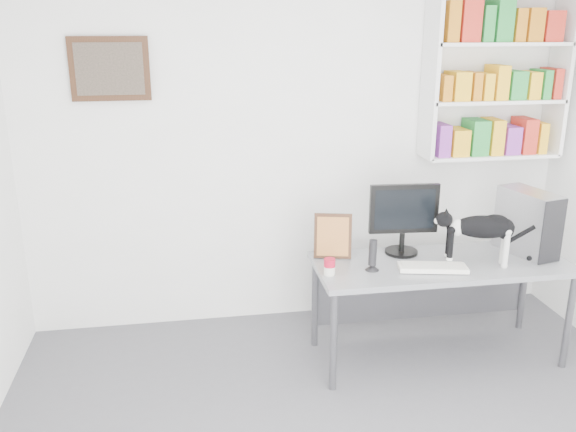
{
  "coord_description": "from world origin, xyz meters",
  "views": [
    {
      "loc": [
        -0.83,
        -2.31,
        2.19
      ],
      "look_at": [
        -0.17,
        1.53,
        0.95
      ],
      "focal_mm": 38.0,
      "sensor_mm": 36.0,
      "label": 1
    }
  ],
  "objects_px": {
    "bookshelf": "(496,73)",
    "speaker": "(373,255)",
    "leaning_print": "(333,235)",
    "soup_can": "(329,267)",
    "desk": "(438,310)",
    "monitor": "(403,219)",
    "pc_tower": "(528,222)",
    "cat": "(480,239)",
    "keyboard": "(433,267)"
  },
  "relations": [
    {
      "from": "monitor",
      "to": "keyboard",
      "type": "height_order",
      "value": "monitor"
    },
    {
      "from": "speaker",
      "to": "leaning_print",
      "type": "bearing_deg",
      "value": 150.32
    },
    {
      "from": "desk",
      "to": "pc_tower",
      "type": "bearing_deg",
      "value": 6.15
    },
    {
      "from": "desk",
      "to": "soup_can",
      "type": "distance_m",
      "value": 0.88
    },
    {
      "from": "leaning_print",
      "to": "soup_can",
      "type": "xyz_separation_m",
      "value": [
        -0.09,
        -0.29,
        -0.1
      ]
    },
    {
      "from": "monitor",
      "to": "desk",
      "type": "bearing_deg",
      "value": -38.31
    },
    {
      "from": "desk",
      "to": "monitor",
      "type": "bearing_deg",
      "value": 137.26
    },
    {
      "from": "desk",
      "to": "soup_can",
      "type": "bearing_deg",
      "value": -173.46
    },
    {
      "from": "monitor",
      "to": "cat",
      "type": "distance_m",
      "value": 0.51
    },
    {
      "from": "keyboard",
      "to": "leaning_print",
      "type": "relative_size",
      "value": 1.39
    },
    {
      "from": "pc_tower",
      "to": "speaker",
      "type": "relative_size",
      "value": 2.08
    },
    {
      "from": "leaning_print",
      "to": "pc_tower",
      "type": "bearing_deg",
      "value": 7.89
    },
    {
      "from": "cat",
      "to": "soup_can",
      "type": "bearing_deg",
      "value": -164.74
    },
    {
      "from": "desk",
      "to": "cat",
      "type": "bearing_deg",
      "value": -22.52
    },
    {
      "from": "desk",
      "to": "speaker",
      "type": "relative_size",
      "value": 7.98
    },
    {
      "from": "desk",
      "to": "cat",
      "type": "distance_m",
      "value": 0.57
    },
    {
      "from": "bookshelf",
      "to": "leaning_print",
      "type": "distance_m",
      "value": 1.7
    },
    {
      "from": "bookshelf",
      "to": "leaning_print",
      "type": "relative_size",
      "value": 4.01
    },
    {
      "from": "leaning_print",
      "to": "bookshelf",
      "type": "bearing_deg",
      "value": 33.46
    },
    {
      "from": "bookshelf",
      "to": "pc_tower",
      "type": "relative_size",
      "value": 2.86
    },
    {
      "from": "desk",
      "to": "keyboard",
      "type": "bearing_deg",
      "value": -133.04
    },
    {
      "from": "keyboard",
      "to": "soup_can",
      "type": "distance_m",
      "value": 0.67
    },
    {
      "from": "cat",
      "to": "bookshelf",
      "type": "bearing_deg",
      "value": 77.29
    },
    {
      "from": "speaker",
      "to": "cat",
      "type": "xyz_separation_m",
      "value": [
        0.7,
        -0.03,
        0.07
      ]
    },
    {
      "from": "speaker",
      "to": "leaning_print",
      "type": "xyz_separation_m",
      "value": [
        -0.2,
        0.26,
        0.05
      ]
    },
    {
      "from": "keyboard",
      "to": "speaker",
      "type": "relative_size",
      "value": 2.05
    },
    {
      "from": "soup_can",
      "to": "cat",
      "type": "bearing_deg",
      "value": -0.03
    },
    {
      "from": "bookshelf",
      "to": "speaker",
      "type": "bearing_deg",
      "value": -146.68
    },
    {
      "from": "pc_tower",
      "to": "soup_can",
      "type": "bearing_deg",
      "value": 173.07
    },
    {
      "from": "monitor",
      "to": "soup_can",
      "type": "relative_size",
      "value": 4.71
    },
    {
      "from": "bookshelf",
      "to": "leaning_print",
      "type": "height_order",
      "value": "bookshelf"
    },
    {
      "from": "bookshelf",
      "to": "desk",
      "type": "relative_size",
      "value": 0.74
    },
    {
      "from": "desk",
      "to": "monitor",
      "type": "height_order",
      "value": "monitor"
    },
    {
      "from": "desk",
      "to": "leaning_print",
      "type": "bearing_deg",
      "value": 163.82
    },
    {
      "from": "keyboard",
      "to": "speaker",
      "type": "height_order",
      "value": "speaker"
    },
    {
      "from": "desk",
      "to": "leaning_print",
      "type": "xyz_separation_m",
      "value": [
        -0.69,
        0.2,
        0.5
      ]
    },
    {
      "from": "bookshelf",
      "to": "keyboard",
      "type": "xyz_separation_m",
      "value": [
        -0.72,
        -0.78,
        -1.14
      ]
    },
    {
      "from": "bookshelf",
      "to": "cat",
      "type": "xyz_separation_m",
      "value": [
        -0.4,
        -0.75,
        -0.98
      ]
    },
    {
      "from": "bookshelf",
      "to": "soup_can",
      "type": "bearing_deg",
      "value": -151.55
    },
    {
      "from": "soup_can",
      "to": "monitor",
      "type": "bearing_deg",
      "value": 26.25
    },
    {
      "from": "keyboard",
      "to": "soup_can",
      "type": "xyz_separation_m",
      "value": [
        -0.66,
        0.03,
        0.04
      ]
    },
    {
      "from": "soup_can",
      "to": "speaker",
      "type": "bearing_deg",
      "value": 5.34
    },
    {
      "from": "bookshelf",
      "to": "cat",
      "type": "distance_m",
      "value": 1.3
    },
    {
      "from": "monitor",
      "to": "pc_tower",
      "type": "bearing_deg",
      "value": -4.18
    },
    {
      "from": "pc_tower",
      "to": "monitor",
      "type": "bearing_deg",
      "value": 158.09
    },
    {
      "from": "leaning_print",
      "to": "soup_can",
      "type": "height_order",
      "value": "leaning_print"
    },
    {
      "from": "bookshelf",
      "to": "soup_can",
      "type": "relative_size",
      "value": 11.81
    },
    {
      "from": "speaker",
      "to": "cat",
      "type": "bearing_deg",
      "value": 21.46
    },
    {
      "from": "leaning_print",
      "to": "soup_can",
      "type": "bearing_deg",
      "value": -93.28
    },
    {
      "from": "bookshelf",
      "to": "desk",
      "type": "height_order",
      "value": "bookshelf"
    }
  ]
}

